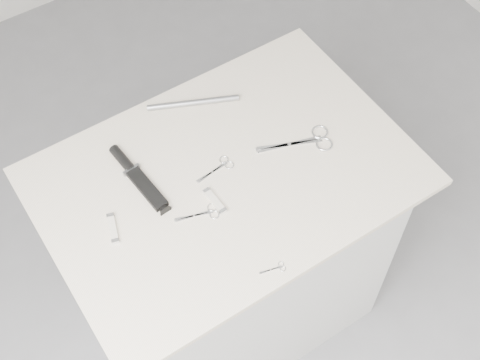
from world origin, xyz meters
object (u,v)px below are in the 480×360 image
embroidery_scissors_a (205,213)px  tiny_scissors (276,268)px  embroidery_scissors_b (220,167)px  plinth (229,256)px  sheathed_knife (136,175)px  pocket_knife_a (113,228)px  large_shears (310,140)px  metal_rail (193,103)px  pocket_knife_b (215,201)px

embroidery_scissors_a → tiny_scissors: same height
embroidery_scissors_a → embroidery_scissors_b: bearing=59.7°
plinth → embroidery_scissors_a: 0.49m
sheathed_knife → pocket_knife_a: (-0.13, -0.11, -0.00)m
large_shears → embroidery_scissors_b: bearing=-173.0°
plinth → tiny_scissors: bearing=-99.4°
sheathed_knife → metal_rail: 0.29m
plinth → metal_rail: 0.55m
plinth → tiny_scissors: 0.56m
embroidery_scissors_b → sheathed_knife: sheathed_knife is taller
embroidery_scissors_b → pocket_knife_b: bearing=-135.9°
tiny_scissors → pocket_knife_a: 0.43m
embroidery_scissors_a → embroidery_scissors_b: (0.11, 0.10, -0.00)m
embroidery_scissors_a → sheathed_knife: sheathed_knife is taller
embroidery_scissors_a → metal_rail: size_ratio=0.44×
embroidery_scissors_a → pocket_knife_b: (0.04, 0.02, 0.00)m
embroidery_scissors_b → pocket_knife_a: size_ratio=1.29×
embroidery_scissors_a → pocket_knife_a: bearing=175.6°
embroidery_scissors_b → metal_rail: size_ratio=0.43×
large_shears → pocket_knife_a: (-0.59, 0.05, 0.00)m
pocket_knife_b → sheathed_knife: bearing=33.6°
embroidery_scissors_a → pocket_knife_a: (-0.22, 0.09, 0.00)m
embroidery_scissors_b → pocket_knife_a: pocket_knife_a is taller
pocket_knife_a → pocket_knife_b: same height
embroidery_scissors_a → tiny_scissors: bearing=-57.5°
large_shears → tiny_scissors: (-0.31, -0.27, -0.00)m
large_shears → pocket_knife_b: size_ratio=2.42×
embroidery_scissors_b → tiny_scissors: 0.34m
plinth → embroidery_scissors_a: embroidery_scissors_a is taller
plinth → embroidery_scissors_b: bearing=92.6°
large_shears → sheathed_knife: bearing=-178.4°
large_shears → sheathed_knife: sheathed_knife is taller
large_shears → embroidery_scissors_a: (-0.37, -0.04, -0.00)m
embroidery_scissors_b → sheathed_knife: size_ratio=0.47×
large_shears → embroidery_scissors_a: 0.37m
plinth → pocket_knife_a: bearing=177.4°
embroidery_scissors_a → pocket_knife_b: bearing=37.9°
large_shears → pocket_knife_b: bearing=-155.1°
plinth → tiny_scissors: (-0.05, -0.30, 0.47)m
tiny_scissors → pocket_knife_a: (-0.29, 0.32, 0.00)m
embroidery_scissors_a → plinth: bearing=49.8°
pocket_knife_a → large_shears: bearing=-77.1°
large_shears → embroidery_scissors_b: (-0.26, 0.06, -0.00)m
metal_rail → pocket_knife_b: bearing=-111.5°
plinth → tiny_scissors: size_ratio=13.31×
sheathed_knife → pocket_knife_b: sheathed_knife is taller
large_shears → metal_rail: metal_rail is taller
sheathed_knife → embroidery_scissors_b: bearing=-120.0°
sheathed_knife → plinth: bearing=-126.3°
embroidery_scissors_a → pocket_knife_a: size_ratio=1.31×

